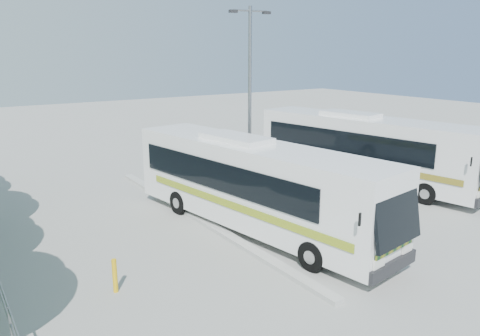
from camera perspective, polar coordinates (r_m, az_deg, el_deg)
ground at (r=18.98m, az=4.00°, el=-6.71°), size 100.00×100.00×0.00m
kerb_divider at (r=19.35m, az=-5.10°, el=-6.08°), size 0.40×16.00×0.15m
coach_main at (r=17.78m, az=1.69°, el=-1.87°), size 4.22×12.33×3.36m
coach_adjacent at (r=25.03m, az=15.06°, el=2.42°), size 4.61×12.55×3.42m
lamppost at (r=22.66m, az=1.20°, el=9.26°), size 2.14×0.42×8.74m
bollard at (r=14.13m, az=-15.01°, el=-12.57°), size 0.17×0.17×1.01m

